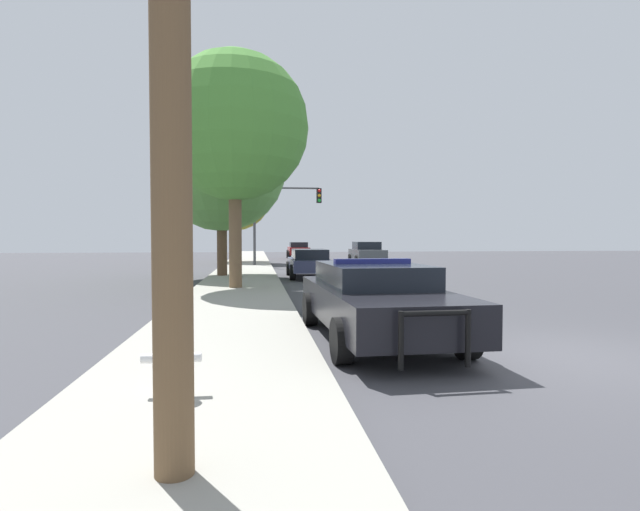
# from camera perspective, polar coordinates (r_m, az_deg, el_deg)

# --- Properties ---
(ground_plane) EXTENTS (110.00, 110.00, 0.00)m
(ground_plane) POSITION_cam_1_polar(r_m,az_deg,el_deg) (8.45, 25.63, -10.34)
(ground_plane) COLOR #3D3D42
(sidewalk_left) EXTENTS (3.00, 110.00, 0.13)m
(sidewalk_left) POSITION_cam_1_polar(r_m,az_deg,el_deg) (7.15, -12.06, -11.90)
(sidewalk_left) COLOR #99968C
(sidewalk_left) RESTS_ON ground_plane
(police_car) EXTENTS (2.25, 5.28, 1.41)m
(police_car) POSITION_cam_1_polar(r_m,az_deg,el_deg) (8.84, 6.33, -4.86)
(police_car) COLOR black
(police_car) RESTS_ON ground_plane
(fire_hydrant) EXTENTS (0.62, 0.27, 0.80)m
(fire_hydrant) POSITION_cam_1_polar(r_m,az_deg,el_deg) (5.61, -16.61, -10.68)
(fire_hydrant) COLOR white
(fire_hydrant) RESTS_ON sidewalk_left
(traffic_light) EXTENTS (4.20, 0.35, 4.85)m
(traffic_light) POSITION_cam_1_polar(r_m,az_deg,el_deg) (30.76, -4.30, 5.44)
(traffic_light) COLOR #424247
(traffic_light) RESTS_ON sidewalk_left
(car_background_distant) EXTENTS (1.94, 4.55, 1.40)m
(car_background_distant) POSITION_cam_1_polar(r_m,az_deg,el_deg) (42.37, -2.50, 0.66)
(car_background_distant) COLOR maroon
(car_background_distant) RESTS_ON ground_plane
(car_background_oncoming) EXTENTS (2.12, 4.33, 1.51)m
(car_background_oncoming) POSITION_cam_1_polar(r_m,az_deg,el_deg) (32.97, 5.38, 0.32)
(car_background_oncoming) COLOR #474C51
(car_background_oncoming) RESTS_ON ground_plane
(car_background_midblock) EXTENTS (1.93, 4.57, 1.27)m
(car_background_midblock) POSITION_cam_1_polar(r_m,az_deg,el_deg) (22.32, -1.23, -0.77)
(car_background_midblock) COLOR #333856
(car_background_midblock) RESTS_ON ground_plane
(tree_sidewalk_far) EXTENTS (4.93, 4.93, 7.08)m
(tree_sidewalk_far) POSITION_cam_1_polar(r_m,az_deg,el_deg) (35.39, -9.63, 6.80)
(tree_sidewalk_far) COLOR brown
(tree_sidewalk_far) RESTS_ON sidewalk_left
(tree_sidewalk_near) EXTENTS (4.88, 4.88, 7.76)m
(tree_sidewalk_near) POSITION_cam_1_polar(r_m,az_deg,el_deg) (17.16, -9.73, 14.29)
(tree_sidewalk_near) COLOR brown
(tree_sidewalk_near) RESTS_ON sidewalk_left
(tree_sidewalk_mid) EXTENTS (5.62, 5.62, 7.56)m
(tree_sidewalk_mid) POSITION_cam_1_polar(r_m,az_deg,el_deg) (22.51, -11.19, 9.89)
(tree_sidewalk_mid) COLOR brown
(tree_sidewalk_mid) RESTS_ON sidewalk_left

